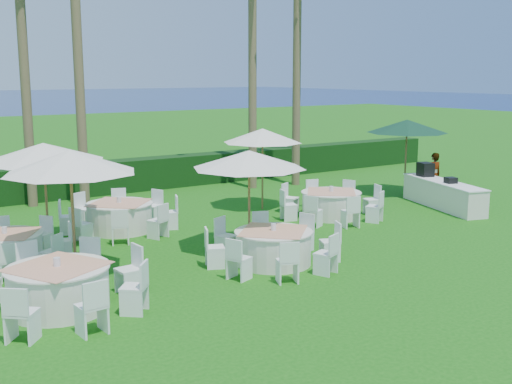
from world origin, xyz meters
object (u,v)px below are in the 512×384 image
at_px(umbrella_c, 43,152).
at_px(umbrella_green, 407,126).
at_px(banquet_table_f, 331,204).
at_px(umbrella_a, 70,162).
at_px(banquet_table_d, 6,248).
at_px(umbrella_d, 263,136).
at_px(umbrella_b, 249,160).
at_px(banquet_table_e, 120,216).
at_px(buffet_table, 442,193).
at_px(banquet_table_b, 273,246).
at_px(banquet_table_a, 58,287).
at_px(staff_person, 434,175).

distance_m(umbrella_c, umbrella_green, 13.16).
relative_size(banquet_table_f, umbrella_a, 1.13).
bearing_deg(banquet_table_d, umbrella_d, 12.47).
bearing_deg(banquet_table_d, umbrella_b, -22.59).
xyz_separation_m(banquet_table_e, buffet_table, (10.28, -2.88, 0.04)).
bearing_deg(umbrella_d, banquet_table_f, -63.94).
bearing_deg(banquet_table_e, umbrella_green, -2.81).
bearing_deg(banquet_table_b, banquet_table_a, -177.99).
relative_size(umbrella_a, umbrella_d, 1.07).
bearing_deg(umbrella_a, banquet_table_a, -117.93).
relative_size(umbrella_c, umbrella_green, 1.06).
distance_m(umbrella_green, staff_person, 2.02).
relative_size(banquet_table_a, banquet_table_f, 1.06).
bearing_deg(umbrella_green, buffet_table, -106.06).
bearing_deg(umbrella_b, umbrella_a, 176.84).
relative_size(umbrella_a, umbrella_green, 0.97).
height_order(banquet_table_f, umbrella_green, umbrella_green).
height_order(banquet_table_a, banquet_table_e, banquet_table_a).
relative_size(umbrella_d, umbrella_green, 0.91).
relative_size(banquet_table_e, buffet_table, 0.82).
bearing_deg(umbrella_d, staff_person, -15.35).
height_order(umbrella_a, umbrella_c, umbrella_a).
height_order(banquet_table_b, umbrella_a, umbrella_a).
bearing_deg(umbrella_b, banquet_table_a, -165.31).
xyz_separation_m(banquet_table_d, staff_person, (14.92, 0.16, 0.42)).
height_order(banquet_table_d, umbrella_c, umbrella_c).
bearing_deg(banquet_table_f, umbrella_b, -156.04).
distance_m(banquet_table_f, umbrella_b, 5.08).
distance_m(banquet_table_a, staff_person, 15.24).
distance_m(banquet_table_f, buffet_table, 4.19).
relative_size(umbrella_b, umbrella_green, 0.97).
bearing_deg(umbrella_b, banquet_table_d, 157.41).
height_order(umbrella_b, staff_person, umbrella_b).
xyz_separation_m(banquet_table_f, umbrella_a, (-8.67, -1.67, 2.17)).
relative_size(banquet_table_f, umbrella_green, 1.11).
relative_size(umbrella_green, staff_person, 1.80).
distance_m(umbrella_b, umbrella_green, 9.65).
xyz_separation_m(umbrella_green, staff_person, (0.48, -0.93, -1.73)).
relative_size(banquet_table_a, banquet_table_d, 1.14).
bearing_deg(buffet_table, banquet_table_d, 174.79).
height_order(banquet_table_e, umbrella_green, umbrella_green).
distance_m(umbrella_b, umbrella_c, 5.21).
bearing_deg(banquet_table_f, buffet_table, -12.83).
distance_m(banquet_table_d, banquet_table_f, 9.68).
distance_m(banquet_table_b, umbrella_a, 5.00).
distance_m(umbrella_a, buffet_table, 12.95).
height_order(banquet_table_f, umbrella_a, umbrella_a).
relative_size(banquet_table_e, umbrella_c, 1.04).
bearing_deg(staff_person, umbrella_green, -50.15).
bearing_deg(banquet_table_a, umbrella_green, 18.20).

